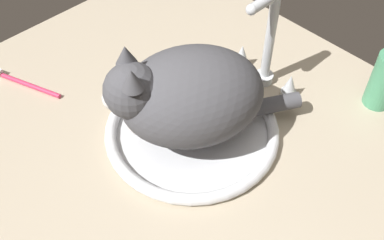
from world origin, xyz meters
The scene contains 5 objects.
countertop centered at (0.00, 0.00, 1.50)cm, with size 103.70×82.22×3.00cm, color #B7A88E.
sink_basin centered at (-0.51, -1.65, 3.99)cm, with size 33.64×33.64×2.28cm.
faucet centered at (-0.51, 19.21, 11.81)cm, with size 16.33×10.06×22.81cm.
cat centered at (-1.27, -3.00, 13.84)cm, with size 30.56×36.04×19.30cm.
toothbrush centered at (-35.45, -17.95, 3.62)cm, with size 17.14×7.31×1.70cm.
Camera 1 is at (41.63, -42.52, 72.80)cm, focal length 43.81 mm.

